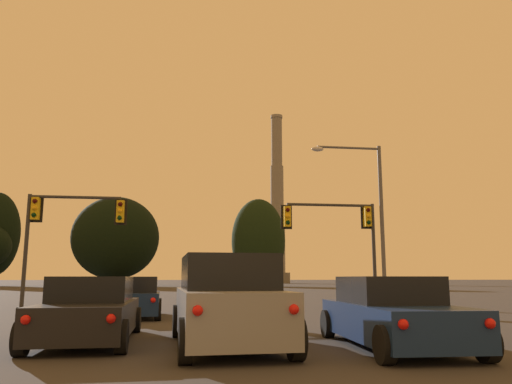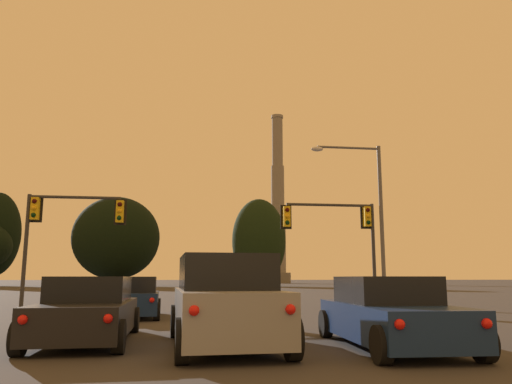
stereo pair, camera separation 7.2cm
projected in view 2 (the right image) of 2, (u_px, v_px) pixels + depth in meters
sedan_left_lane_second at (88, 311)px, 11.09m from camera, size 2.09×4.74×1.43m
sedan_right_lane_second at (389, 314)px, 10.20m from camera, size 2.13×4.76×1.43m
hatchback_left_lane_front at (134, 298)px, 17.82m from camera, size 2.07×4.17×1.44m
suv_center_lane_second at (224, 302)px, 10.33m from camera, size 2.32×4.98×1.86m
traffic_light_overhead_left at (62, 222)px, 23.21m from camera, size 4.62×0.50×5.23m
traffic_light_overhead_right at (342, 227)px, 25.70m from camera, size 5.04×0.50×5.21m
street_lamp at (369, 204)px, 25.75m from camera, size 3.76×0.36×8.26m
smokestack at (278, 215)px, 125.37m from camera, size 6.12×6.12×42.98m
treeline_left_mid at (116, 238)px, 80.25m from camera, size 13.81×12.43×14.33m
treeline_far_right at (259, 241)px, 80.36m from camera, size 8.67×7.80×14.04m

